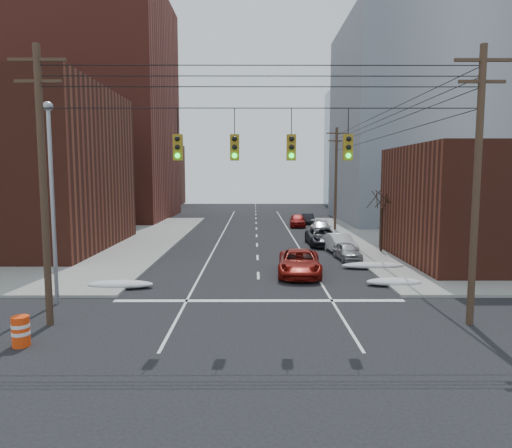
{
  "coord_description": "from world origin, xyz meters",
  "views": [
    {
      "loc": [
        -0.24,
        -14.91,
        6.06
      ],
      "look_at": [
        -0.13,
        13.18,
        3.0
      ],
      "focal_mm": 32.0,
      "sensor_mm": 36.0,
      "label": 1
    }
  ],
  "objects_px": {
    "red_pickup": "(299,263)",
    "parked_car_c": "(322,237)",
    "parked_car_f": "(308,219)",
    "parked_car_b": "(340,244)",
    "parked_car_a": "(347,251)",
    "lot_car_c": "(57,237)",
    "parked_car_e": "(297,220)",
    "lot_car_b": "(76,235)",
    "lot_car_d": "(81,228)",
    "construction_barrel": "(21,331)",
    "parked_car_d": "(321,228)",
    "lot_car_a": "(92,234)"
  },
  "relations": [
    {
      "from": "parked_car_e",
      "to": "lot_car_c",
      "type": "distance_m",
      "value": 26.32
    },
    {
      "from": "parked_car_d",
      "to": "parked_car_e",
      "type": "height_order",
      "value": "parked_car_e"
    },
    {
      "from": "lot_car_b",
      "to": "lot_car_a",
      "type": "bearing_deg",
      "value": -42.27
    },
    {
      "from": "parked_car_f",
      "to": "lot_car_d",
      "type": "xyz_separation_m",
      "value": [
        -23.55,
        -12.12,
        0.25
      ]
    },
    {
      "from": "parked_car_c",
      "to": "lot_car_b",
      "type": "height_order",
      "value": "lot_car_b"
    },
    {
      "from": "parked_car_b",
      "to": "lot_car_b",
      "type": "bearing_deg",
      "value": 161.56
    },
    {
      "from": "parked_car_c",
      "to": "parked_car_f",
      "type": "height_order",
      "value": "parked_car_c"
    },
    {
      "from": "parked_car_a",
      "to": "parked_car_f",
      "type": "distance_m",
      "value": 24.16
    },
    {
      "from": "red_pickup",
      "to": "lot_car_c",
      "type": "relative_size",
      "value": 1.01
    },
    {
      "from": "red_pickup",
      "to": "parked_car_a",
      "type": "height_order",
      "value": "red_pickup"
    },
    {
      "from": "parked_car_a",
      "to": "parked_car_d",
      "type": "bearing_deg",
      "value": 85.55
    },
    {
      "from": "red_pickup",
      "to": "construction_barrel",
      "type": "relative_size",
      "value": 5.02
    },
    {
      "from": "parked_car_b",
      "to": "parked_car_e",
      "type": "xyz_separation_m",
      "value": [
        -1.6,
        17.87,
        0.02
      ]
    },
    {
      "from": "red_pickup",
      "to": "parked_car_c",
      "type": "distance_m",
      "value": 12.01
    },
    {
      "from": "parked_car_f",
      "to": "lot_car_c",
      "type": "relative_size",
      "value": 0.7
    },
    {
      "from": "red_pickup",
      "to": "parked_car_d",
      "type": "xyz_separation_m",
      "value": [
        3.91,
        17.86,
        -0.04
      ]
    },
    {
      "from": "parked_car_a",
      "to": "parked_car_d",
      "type": "xyz_separation_m",
      "value": [
        0.0,
        12.92,
        0.1
      ]
    },
    {
      "from": "parked_car_b",
      "to": "lot_car_b",
      "type": "distance_m",
      "value": 22.49
    },
    {
      "from": "red_pickup",
      "to": "lot_car_d",
      "type": "distance_m",
      "value": 25.96
    },
    {
      "from": "lot_car_c",
      "to": "construction_barrel",
      "type": "height_order",
      "value": "lot_car_c"
    },
    {
      "from": "parked_car_a",
      "to": "lot_car_c",
      "type": "relative_size",
      "value": 0.67
    },
    {
      "from": "parked_car_c",
      "to": "parked_car_f",
      "type": "relative_size",
      "value": 1.4
    },
    {
      "from": "parked_car_d",
      "to": "lot_car_b",
      "type": "distance_m",
      "value": 22.84
    },
    {
      "from": "parked_car_a",
      "to": "parked_car_c",
      "type": "xyz_separation_m",
      "value": [
        -0.8,
        6.66,
        0.12
      ]
    },
    {
      "from": "parked_car_e",
      "to": "lot_car_b",
      "type": "bearing_deg",
      "value": -143.06
    },
    {
      "from": "lot_car_b",
      "to": "lot_car_c",
      "type": "distance_m",
      "value": 1.92
    },
    {
      "from": "red_pickup",
      "to": "lot_car_b",
      "type": "xyz_separation_m",
      "value": [
        -18.17,
        12.02,
        0.07
      ]
    },
    {
      "from": "parked_car_a",
      "to": "lot_car_c",
      "type": "distance_m",
      "value": 23.64
    },
    {
      "from": "parked_car_f",
      "to": "parked_car_b",
      "type": "bearing_deg",
      "value": -91.04
    },
    {
      "from": "parked_car_a",
      "to": "red_pickup",
      "type": "bearing_deg",
      "value": -132.8
    },
    {
      "from": "lot_car_c",
      "to": "parked_car_d",
      "type": "bearing_deg",
      "value": -94.84
    },
    {
      "from": "parked_car_c",
      "to": "construction_barrel",
      "type": "relative_size",
      "value": 4.92
    },
    {
      "from": "parked_car_e",
      "to": "construction_barrel",
      "type": "xyz_separation_m",
      "value": [
        -13.3,
        -37.11,
        -0.2
      ]
    },
    {
      "from": "parked_car_f",
      "to": "construction_barrel",
      "type": "bearing_deg",
      "value": -111.2
    },
    {
      "from": "lot_car_a",
      "to": "lot_car_d",
      "type": "distance_m",
      "value": 5.07
    },
    {
      "from": "parked_car_b",
      "to": "parked_car_d",
      "type": "xyz_separation_m",
      "value": [
        0.0,
        10.1,
        -0.02
      ]
    },
    {
      "from": "parked_car_b",
      "to": "lot_car_a",
      "type": "relative_size",
      "value": 1.09
    },
    {
      "from": "lot_car_c",
      "to": "construction_barrel",
      "type": "relative_size",
      "value": 4.98
    },
    {
      "from": "lot_car_d",
      "to": "construction_barrel",
      "type": "height_order",
      "value": "lot_car_d"
    },
    {
      "from": "parked_car_b",
      "to": "parked_car_e",
      "type": "distance_m",
      "value": 17.95
    },
    {
      "from": "lot_car_d",
      "to": "parked_car_c",
      "type": "bearing_deg",
      "value": -89.25
    },
    {
      "from": "parked_car_c",
      "to": "lot_car_b",
      "type": "relative_size",
      "value": 1.09
    },
    {
      "from": "red_pickup",
      "to": "parked_car_f",
      "type": "distance_m",
      "value": 29.36
    },
    {
      "from": "parked_car_d",
      "to": "construction_barrel",
      "type": "relative_size",
      "value": 4.58
    },
    {
      "from": "parked_car_d",
      "to": "construction_barrel",
      "type": "bearing_deg",
      "value": -112.25
    },
    {
      "from": "parked_car_c",
      "to": "parked_car_e",
      "type": "height_order",
      "value": "parked_car_e"
    },
    {
      "from": "parked_car_e",
      "to": "parked_car_f",
      "type": "relative_size",
      "value": 1.17
    },
    {
      "from": "lot_car_b",
      "to": "construction_barrel",
      "type": "height_order",
      "value": "lot_car_b"
    },
    {
      "from": "lot_car_d",
      "to": "lot_car_c",
      "type": "bearing_deg",
      "value": -161.34
    },
    {
      "from": "parked_car_c",
      "to": "construction_barrel",
      "type": "height_order",
      "value": "parked_car_c"
    }
  ]
}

